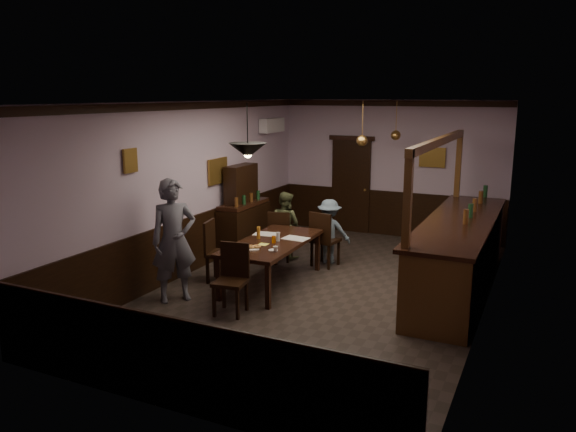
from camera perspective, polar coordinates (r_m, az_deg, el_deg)
The scene contains 31 objects.
room at distance 8.88m, azimuth 3.63°, elevation 1.75°, with size 5.01×8.01×3.01m.
dining_table at distance 9.27m, azimuth -1.65°, elevation -2.93°, with size 1.06×2.23×0.75m.
chair_far_left at distance 10.60m, azimuth -0.82°, elevation -1.83°, with size 0.50×0.50×0.97m.
chair_far_right at distance 10.27m, azimuth 3.59°, elevation -2.14°, with size 0.51×0.51×1.03m.
chair_near at distance 8.19m, azimuth -5.68°, elevation -5.99°, with size 0.50×0.50×1.02m.
chair_side at distance 9.54m, azimuth -7.29°, elevation -3.28°, with size 0.54×0.54×1.05m.
person_standing at distance 8.68m, azimuth -11.52°, elevation -2.47°, with size 0.69×0.45×1.89m, color #5A5966.
person_seated_left at distance 10.83m, azimuth -0.28°, elevation -0.90°, with size 0.63×0.49×1.30m, color #4D5432.
person_seated_right at distance 10.51m, azimuth 4.21°, elevation -1.57°, with size 0.78×0.45×1.21m, color slate.
newspaper_left at distance 9.69m, azimuth -2.22°, elevation -1.84°, with size 0.42×0.30×0.01m, color silver.
newspaper_right at distance 9.39m, azimuth 0.79°, elevation -2.29°, with size 0.42×0.30×0.01m, color silver.
napkin at distance 9.04m, azimuth -2.53°, elevation -2.89°, with size 0.15×0.15×0.00m, color #FDFE5D.
saucer at distance 8.69m, azimuth -1.52°, elevation -3.49°, with size 0.15×0.15×0.01m, color white.
coffee_cup at distance 8.62m, azimuth -1.29°, elevation -3.33°, with size 0.08×0.08×0.07m, color white.
pastry_plate at distance 8.77m, azimuth -3.64°, elevation -3.36°, with size 0.22×0.22×0.01m, color white.
pastry_ring_a at distance 8.79m, azimuth -3.82°, elevation -3.13°, with size 0.13×0.13×0.04m, color #C68C47.
pastry_ring_b at distance 8.80m, azimuth -3.17°, elevation -3.11°, with size 0.13×0.13×0.04m, color #C68C47.
soda_can at distance 9.11m, azimuth -1.46°, elevation -2.40°, with size 0.07×0.07×0.12m, color orange.
beer_glass at distance 9.39m, azimuth -3.01°, elevation -1.70°, with size 0.06×0.06×0.20m, color #BF721E.
water_glass at distance 9.22m, azimuth -1.02°, elevation -2.12°, with size 0.06×0.06×0.15m, color silver.
pepper_mill at distance 8.73m, azimuth -5.98°, elevation -3.04°, with size 0.04×0.04×0.14m, color black.
sideboard at distance 11.13m, azimuth -4.56°, elevation -0.25°, with size 0.48×1.34×1.77m.
bar_counter at distance 9.44m, azimuth 16.97°, elevation -3.61°, with size 1.02×4.38×2.45m.
door_back at distance 12.91m, azimuth 6.40°, elevation 3.01°, with size 0.90×0.06×2.10m, color black.
ac_unit at distance 12.37m, azimuth -1.64°, elevation 9.20°, with size 0.20×0.85×0.30m.
picture_left_small at distance 8.69m, azimuth -15.73°, elevation 5.43°, with size 0.04×0.28×0.36m.
picture_left_large at distance 10.66m, azimuth -7.13°, elevation 4.56°, with size 0.04×0.62×0.48m.
picture_back at distance 12.36m, azimuth 14.45°, elevation 5.79°, with size 0.55×0.04×0.42m.
pendant_iron at distance 8.27m, azimuth -4.11°, elevation 6.65°, with size 0.56×0.56×0.80m.
pendant_brass_mid at distance 10.21m, azimuth 7.53°, elevation 7.58°, with size 0.20×0.20×0.81m.
pendant_brass_far at distance 11.66m, azimuth 10.88°, elevation 8.05°, with size 0.20×0.20×0.81m.
Camera 1 is at (3.22, -8.11, 3.12)m, focal length 35.00 mm.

